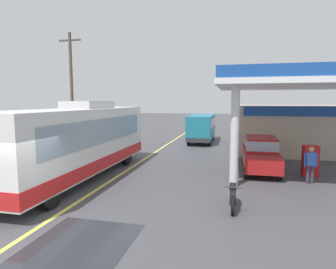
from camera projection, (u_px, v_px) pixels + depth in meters
The scene contains 11 objects.
ground at pixel (176, 139), 28.16m from camera, with size 120.00×120.00×0.00m, color #424247.
lane_divider_stripe at pixel (164, 147), 23.32m from camera, with size 0.16×50.00×0.01m, color #D8CC4C.
wet_puddle_patch at pixel (62, 261), 6.58m from camera, with size 2.60×4.59×0.01m, color #26282D.
coach_bus_main at pixel (79, 142), 13.66m from camera, with size 2.60×11.04×3.69m.
gas_station_roadside at pixel (295, 118), 18.01m from camera, with size 9.10×11.95×5.10m.
car_at_pump at pixel (260, 152), 14.98m from camera, with size 1.70×4.20×1.82m.
minibus_opposing_lane at pixel (202, 126), 25.89m from camera, with size 2.04×6.13×2.44m.
motorcycle_parked_forecourt at pixel (233, 195), 9.84m from camera, with size 0.55×1.80×0.92m.
pedestrian_near_pump at pixel (311, 163), 12.73m from camera, with size 0.55×0.22×1.66m.
pedestrian_by_shop at pixel (265, 156), 14.42m from camera, with size 0.55×0.22×1.66m.
utility_pole_roadside at pixel (72, 89), 22.47m from camera, with size 1.80×0.24×8.97m.
Camera 1 is at (5.50, -7.39, 3.67)m, focal length 30.56 mm.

